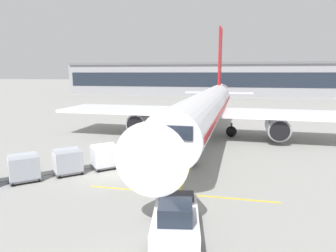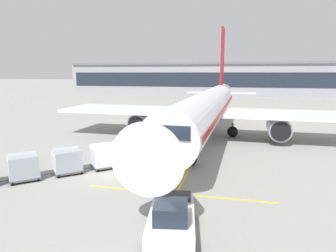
{
  "view_description": "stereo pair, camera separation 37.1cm",
  "coord_description": "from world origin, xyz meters",
  "px_view_note": "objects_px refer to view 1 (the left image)",
  "views": [
    {
      "loc": [
        8.62,
        -19.99,
        7.42
      ],
      "look_at": [
        2.87,
        5.77,
        2.79
      ],
      "focal_mm": 32.41,
      "sensor_mm": 36.0,
      "label": 1
    },
    {
      "loc": [
        8.98,
        -19.91,
        7.42
      ],
      "look_at": [
        2.87,
        5.77,
        2.79
      ],
      "focal_mm": 32.41,
      "sensor_mm": 36.0,
      "label": 2
    }
  ],
  "objects_px": {
    "ground_crew_by_loader": "(129,150)",
    "safety_cone_wingtip": "(145,138)",
    "belt_loader": "(146,148)",
    "ground_crew_marshaller": "(124,158)",
    "safety_cone_nose_mark": "(159,132)",
    "baggage_cart_third": "(24,167)",
    "parked_airplane": "(207,108)",
    "baggage_cart_lead": "(105,156)",
    "baggage_cart_second": "(68,161)",
    "ground_crew_by_carts": "(125,148)",
    "pushback_tug": "(176,217)",
    "safety_cone_engine_keepout": "(145,134)"
  },
  "relations": [
    {
      "from": "baggage_cart_second",
      "to": "ground_crew_marshaller",
      "type": "height_order",
      "value": "baggage_cart_second"
    },
    {
      "from": "safety_cone_nose_mark",
      "to": "baggage_cart_lead",
      "type": "bearing_deg",
      "value": -93.86
    },
    {
      "from": "ground_crew_marshaller",
      "to": "ground_crew_by_loader",
      "type": "bearing_deg",
      "value": 100.13
    },
    {
      "from": "parked_airplane",
      "to": "ground_crew_by_loader",
      "type": "distance_m",
      "value": 12.89
    },
    {
      "from": "baggage_cart_second",
      "to": "safety_cone_engine_keepout",
      "type": "relative_size",
      "value": 3.47
    },
    {
      "from": "safety_cone_nose_mark",
      "to": "baggage_cart_third",
      "type": "bearing_deg",
      "value": -106.5
    },
    {
      "from": "ground_crew_by_carts",
      "to": "ground_crew_marshaller",
      "type": "bearing_deg",
      "value": -71.29
    },
    {
      "from": "parked_airplane",
      "to": "ground_crew_by_loader",
      "type": "height_order",
      "value": "parked_airplane"
    },
    {
      "from": "ground_crew_marshaller",
      "to": "ground_crew_by_carts",
      "type": "bearing_deg",
      "value": 108.71
    },
    {
      "from": "safety_cone_engine_keepout",
      "to": "safety_cone_wingtip",
      "type": "distance_m",
      "value": 2.03
    },
    {
      "from": "safety_cone_nose_mark",
      "to": "pushback_tug",
      "type": "bearing_deg",
      "value": -73.78
    },
    {
      "from": "baggage_cart_lead",
      "to": "ground_crew_by_carts",
      "type": "distance_m",
      "value": 2.87
    },
    {
      "from": "parked_airplane",
      "to": "baggage_cart_third",
      "type": "xyz_separation_m",
      "value": [
        -10.94,
        -17.37,
        -2.46
      ]
    },
    {
      "from": "parked_airplane",
      "to": "ground_crew_by_carts",
      "type": "distance_m",
      "value": 12.48
    },
    {
      "from": "pushback_tug",
      "to": "ground_crew_by_carts",
      "type": "relative_size",
      "value": 2.69
    },
    {
      "from": "baggage_cart_second",
      "to": "baggage_cart_third",
      "type": "xyz_separation_m",
      "value": [
        -2.14,
        -2.03,
        0.0
      ]
    },
    {
      "from": "safety_cone_wingtip",
      "to": "safety_cone_nose_mark",
      "type": "relative_size",
      "value": 0.87
    },
    {
      "from": "baggage_cart_third",
      "to": "safety_cone_wingtip",
      "type": "relative_size",
      "value": 3.84
    },
    {
      "from": "ground_crew_by_loader",
      "to": "safety_cone_engine_keepout",
      "type": "distance_m",
      "value": 10.1
    },
    {
      "from": "ground_crew_by_carts",
      "to": "ground_crew_marshaller",
      "type": "relative_size",
      "value": 1.0
    },
    {
      "from": "baggage_cart_second",
      "to": "ground_crew_by_carts",
      "type": "height_order",
      "value": "baggage_cart_second"
    },
    {
      "from": "safety_cone_wingtip",
      "to": "pushback_tug",
      "type": "bearing_deg",
      "value": -68.88
    },
    {
      "from": "baggage_cart_third",
      "to": "safety_cone_nose_mark",
      "type": "height_order",
      "value": "baggage_cart_third"
    },
    {
      "from": "ground_crew_by_loader",
      "to": "safety_cone_wingtip",
      "type": "height_order",
      "value": "ground_crew_by_loader"
    },
    {
      "from": "belt_loader",
      "to": "safety_cone_wingtip",
      "type": "bearing_deg",
      "value": 107.98
    },
    {
      "from": "pushback_tug",
      "to": "belt_loader",
      "type": "bearing_deg",
      "value": 112.84
    },
    {
      "from": "ground_crew_by_carts",
      "to": "safety_cone_wingtip",
      "type": "xyz_separation_m",
      "value": [
        -0.47,
        7.21,
        -0.68
      ]
    },
    {
      "from": "belt_loader",
      "to": "ground_crew_marshaller",
      "type": "height_order",
      "value": "belt_loader"
    },
    {
      "from": "baggage_cart_second",
      "to": "safety_cone_nose_mark",
      "type": "distance_m",
      "value": 15.77
    },
    {
      "from": "parked_airplane",
      "to": "baggage_cart_lead",
      "type": "relative_size",
      "value": 17.59
    },
    {
      "from": "parked_airplane",
      "to": "baggage_cart_third",
      "type": "bearing_deg",
      "value": -122.2
    },
    {
      "from": "ground_crew_by_loader",
      "to": "ground_crew_by_carts",
      "type": "distance_m",
      "value": 1.0
    },
    {
      "from": "belt_loader",
      "to": "safety_cone_engine_keepout",
      "type": "height_order",
      "value": "belt_loader"
    },
    {
      "from": "ground_crew_by_carts",
      "to": "safety_cone_engine_keepout",
      "type": "bearing_deg",
      "value": 96.56
    },
    {
      "from": "safety_cone_wingtip",
      "to": "parked_airplane",
      "type": "bearing_deg",
      "value": 27.99
    },
    {
      "from": "ground_crew_by_carts",
      "to": "safety_cone_nose_mark",
      "type": "distance_m",
      "value": 10.8
    },
    {
      "from": "baggage_cart_second",
      "to": "baggage_cart_third",
      "type": "relative_size",
      "value": 1.0
    },
    {
      "from": "safety_cone_wingtip",
      "to": "ground_crew_by_loader",
      "type": "bearing_deg",
      "value": -82.23
    },
    {
      "from": "ground_crew_by_loader",
      "to": "safety_cone_nose_mark",
      "type": "relative_size",
      "value": 2.28
    },
    {
      "from": "parked_airplane",
      "to": "baggage_cart_lead",
      "type": "distance_m",
      "value": 15.22
    },
    {
      "from": "ground_crew_by_loader",
      "to": "safety_cone_engine_keepout",
      "type": "xyz_separation_m",
      "value": [
        -1.67,
        9.94,
        -0.64
      ]
    },
    {
      "from": "parked_airplane",
      "to": "safety_cone_wingtip",
      "type": "distance_m",
      "value": 7.99
    },
    {
      "from": "safety_cone_wingtip",
      "to": "ground_crew_by_carts",
      "type": "bearing_deg",
      "value": -86.25
    },
    {
      "from": "ground_crew_by_loader",
      "to": "safety_cone_wingtip",
      "type": "bearing_deg",
      "value": 97.77
    },
    {
      "from": "pushback_tug",
      "to": "safety_cone_engine_keepout",
      "type": "distance_m",
      "value": 21.9
    },
    {
      "from": "parked_airplane",
      "to": "safety_cone_wingtip",
      "type": "relative_size",
      "value": 67.58
    },
    {
      "from": "ground_crew_by_loader",
      "to": "safety_cone_wingtip",
      "type": "xyz_separation_m",
      "value": [
        -1.09,
        8.0,
        -0.68
      ]
    },
    {
      "from": "ground_crew_by_loader",
      "to": "baggage_cart_lead",
      "type": "bearing_deg",
      "value": -122.49
    },
    {
      "from": "baggage_cart_third",
      "to": "ground_crew_by_loader",
      "type": "height_order",
      "value": "baggage_cart_third"
    },
    {
      "from": "belt_loader",
      "to": "ground_crew_by_loader",
      "type": "distance_m",
      "value": 1.7
    }
  ]
}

